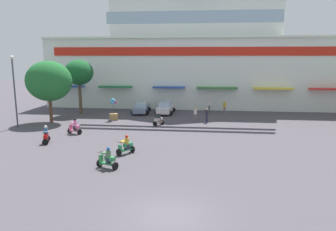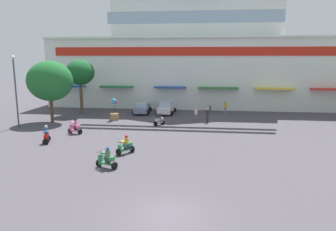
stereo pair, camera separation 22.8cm
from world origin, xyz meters
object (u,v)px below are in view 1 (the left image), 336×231
pedestrian_1 (207,114)px  balloon_vendor_cart (114,111)px  pedestrian_2 (209,105)px  scooter_rider_0 (159,120)px  scooter_rider_4 (107,159)px  scooter_rider_3 (75,127)px  plaza_tree_0 (79,73)px  scooter_rider_1 (46,136)px  streetlamp_near (14,87)px  scooter_rider_2 (126,146)px  parked_car_0 (141,108)px  pedestrian_3 (225,107)px  parked_car_1 (165,108)px  plaza_tree_2 (49,81)px  pedestrian_0 (195,113)px

pedestrian_1 → balloon_vendor_cart: 10.84m
pedestrian_2 → balloon_vendor_cart: size_ratio=0.69×
scooter_rider_0 → scooter_rider_4: (-1.51, -13.76, 0.02)m
scooter_rider_3 → plaza_tree_0: bearing=108.5°
scooter_rider_1 → streetlamp_near: streetlamp_near is taller
plaza_tree_0 → balloon_vendor_cart: 7.75m
scooter_rider_4 → scooter_rider_1: bearing=142.1°
scooter_rider_1 → scooter_rider_4: 9.06m
scooter_rider_2 → streetlamp_near: 16.13m
pedestrian_1 → scooter_rider_4: bearing=-113.0°
parked_car_0 → scooter_rider_1: 16.23m
scooter_rider_4 → streetlamp_near: 17.61m
scooter_rider_3 → pedestrian_3: size_ratio=0.94×
parked_car_1 → pedestrian_3: 7.66m
parked_car_1 → pedestrian_2: pedestrian_2 is taller
plaza_tree_2 → streetlamp_near: (-2.32, -2.90, -0.35)m
pedestrian_1 → streetlamp_near: streetlamp_near is taller
plaza_tree_2 → streetlamp_near: size_ratio=0.93×
pedestrian_1 → pedestrian_3: pedestrian_3 is taller
pedestrian_1 → streetlamp_near: 20.66m
plaza_tree_0 → scooter_rider_2: bearing=-58.5°
parked_car_1 → pedestrian_0: size_ratio=2.70×
scooter_rider_1 → pedestrian_0: (12.53, 10.77, 0.30)m
pedestrian_3 → parked_car_1: bearing=-174.5°
pedestrian_3 → plaza_tree_2: bearing=-159.1°
parked_car_1 → scooter_rider_1: bearing=-119.1°
parked_car_0 → pedestrian_0: bearing=-32.3°
plaza_tree_2 → parked_car_1: (12.20, 6.84, -3.87)m
plaza_tree_0 → scooter_rider_0: plaza_tree_0 is taller
scooter_rider_4 → streetlamp_near: (-13.16, 11.12, 3.68)m
scooter_rider_4 → balloon_vendor_cart: balloon_vendor_cart is taller
plaza_tree_2 → scooter_rider_2: 16.09m
plaza_tree_2 → balloon_vendor_cart: plaza_tree_2 is taller
parked_car_1 → plaza_tree_2: bearing=-150.7°
scooter_rider_2 → scooter_rider_3: size_ratio=0.95×
parked_car_0 → balloon_vendor_cart: bearing=-115.5°
scooter_rider_3 → pedestrian_2: size_ratio=0.89×
plaza_tree_2 → scooter_rider_2: size_ratio=4.64×
parked_car_0 → parked_car_1: size_ratio=1.05×
scooter_rider_0 → pedestrian_2: size_ratio=0.85×
pedestrian_2 → parked_car_0: bearing=-169.1°
parked_car_0 → scooter_rider_3: (-4.16, -11.92, -0.05)m
scooter_rider_0 → scooter_rider_2: size_ratio=1.01×
scooter_rider_4 → pedestrian_0: 17.20m
scooter_rider_2 → pedestrian_2: bearing=71.2°
balloon_vendor_cart → scooter_rider_2: bearing=-70.2°
plaza_tree_2 → pedestrian_0: 16.80m
scooter_rider_0 → balloon_vendor_cart: (-5.65, 2.30, 0.50)m
scooter_rider_0 → pedestrian_1: bearing=20.9°
scooter_rider_4 → balloon_vendor_cart: size_ratio=0.61×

